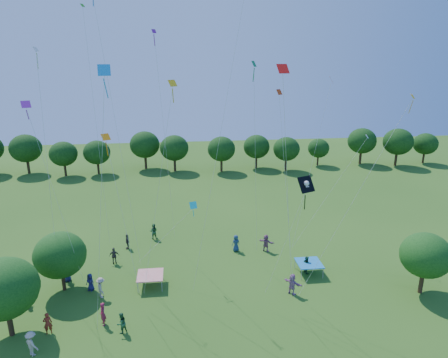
% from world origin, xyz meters
% --- Properties ---
extents(near_tree_west, '(4.68, 4.68, 5.90)m').
position_xyz_m(near_tree_west, '(-15.29, 13.65, 3.78)').
color(near_tree_west, '#422B19').
rests_on(near_tree_west, ground).
extents(near_tree_north, '(4.25, 4.25, 5.21)m').
position_xyz_m(near_tree_north, '(-13.09, 19.19, 3.29)').
color(near_tree_north, '#422B19').
rests_on(near_tree_north, ground).
extents(near_tree_east, '(4.08, 4.08, 5.32)m').
position_xyz_m(near_tree_east, '(16.78, 15.29, 3.47)').
color(near_tree_east, '#422B19').
rests_on(near_tree_east, ground).
extents(treeline, '(88.01, 8.77, 6.77)m').
position_xyz_m(treeline, '(-1.73, 55.43, 4.09)').
color(treeline, '#422B19').
rests_on(treeline, ground).
extents(tent_red_stripe, '(2.20, 2.20, 1.10)m').
position_xyz_m(tent_red_stripe, '(-5.81, 18.92, 1.04)').
color(tent_red_stripe, red).
rests_on(tent_red_stripe, ground).
extents(tent_blue, '(2.20, 2.20, 1.10)m').
position_xyz_m(tent_blue, '(8.43, 19.37, 1.04)').
color(tent_blue, '#1C76BA').
rests_on(tent_blue, ground).
extents(crowd_person_0, '(0.96, 0.72, 1.74)m').
position_xyz_m(crowd_person_0, '(2.45, 24.50, 0.87)').
color(crowd_person_0, navy).
rests_on(crowd_person_0, ground).
extents(crowd_person_1, '(0.64, 0.78, 1.79)m').
position_xyz_m(crowd_person_1, '(-8.98, 14.07, 0.90)').
color(crowd_person_1, maroon).
rests_on(crowd_person_1, ground).
extents(crowd_person_2, '(0.62, 0.88, 1.62)m').
position_xyz_m(crowd_person_2, '(8.26, 19.56, 0.81)').
color(crowd_person_2, '#224F32').
rests_on(crowd_person_2, ground).
extents(crowd_person_3, '(1.24, 1.14, 1.79)m').
position_xyz_m(crowd_person_3, '(-13.11, 11.37, 0.90)').
color(crowd_person_3, '#BFAD99').
rests_on(crowd_person_3, ground).
extents(crowd_person_4, '(0.44, 0.95, 1.61)m').
position_xyz_m(crowd_person_4, '(-8.58, 26.32, 0.81)').
color(crowd_person_4, '#382E2D').
rests_on(crowd_person_4, ground).
extents(crowd_person_5, '(1.60, 1.65, 1.82)m').
position_xyz_m(crowd_person_5, '(5.99, 16.36, 0.91)').
color(crowd_person_5, '#9C5B96').
rests_on(crowd_person_5, ground).
extents(crowd_person_6, '(0.82, 0.45, 1.66)m').
position_xyz_m(crowd_person_6, '(-13.17, 20.61, 0.83)').
color(crowd_person_6, navy).
rests_on(crowd_person_6, ground).
extents(crowd_person_7, '(0.74, 0.61, 1.68)m').
position_xyz_m(crowd_person_7, '(-12.72, 13.51, 0.84)').
color(crowd_person_7, maroon).
rests_on(crowd_person_7, ground).
extents(crowd_person_8, '(0.91, 0.57, 1.75)m').
position_xyz_m(crowd_person_8, '(-6.01, 28.36, 0.87)').
color(crowd_person_8, '#235329').
rests_on(crowd_person_8, ground).
extents(crowd_person_9, '(0.93, 1.29, 1.80)m').
position_xyz_m(crowd_person_9, '(-9.73, 17.67, 0.90)').
color(crowd_person_9, '#AC9B8A').
rests_on(crowd_person_9, ground).
extents(crowd_person_10, '(0.99, 0.50, 1.64)m').
position_xyz_m(crowd_person_10, '(-9.48, 23.30, 0.82)').
color(crowd_person_10, '#443A36').
rests_on(crowd_person_10, ground).
extents(crowd_person_11, '(1.70, 1.46, 1.79)m').
position_xyz_m(crowd_person_11, '(5.49, 24.15, 0.89)').
color(crowd_person_11, '#8C5278').
rests_on(crowd_person_11, ground).
extents(crowd_person_12, '(0.87, 0.73, 1.55)m').
position_xyz_m(crowd_person_12, '(-10.82, 18.84, 0.77)').
color(crowd_person_12, '#1D1B51').
rests_on(crowd_person_12, ground).
extents(crowd_person_13, '(0.64, 0.80, 1.87)m').
position_xyz_m(crowd_person_13, '(-15.52, 17.47, 0.93)').
color(crowd_person_13, maroon).
rests_on(crowd_person_13, ground).
extents(crowd_person_14, '(0.84, 0.86, 1.58)m').
position_xyz_m(crowd_person_14, '(-7.52, 13.00, 0.79)').
color(crowd_person_14, '#275C34').
rests_on(crowd_person_14, ground).
extents(pirate_kite, '(3.03, 1.74, 9.72)m').
position_xyz_m(pirate_kite, '(5.68, 13.61, 10.40)').
color(pirate_kite, black).
extents(red_high_kite, '(4.43, 1.76, 25.14)m').
position_xyz_m(red_high_kite, '(1.14, 14.77, 21.18)').
color(red_high_kite, red).
extents(small_kite_0, '(1.35, 3.08, 15.47)m').
position_xyz_m(small_kite_0, '(4.62, 15.91, 12.30)').
color(small_kite_0, '#E13E0D').
extents(small_kite_1, '(2.14, 1.55, 12.47)m').
position_xyz_m(small_kite_1, '(-7.84, 16.61, 11.42)').
color(small_kite_1, orange).
extents(small_kite_2, '(6.26, 1.97, 15.45)m').
position_xyz_m(small_kite_2, '(9.96, 12.71, 11.83)').
color(small_kite_2, '#FF9E16').
extents(small_kite_3, '(1.58, 3.84, 17.42)m').
position_xyz_m(small_kite_3, '(3.03, 19.00, 14.09)').
color(small_kite_3, '#18873C').
extents(small_kite_4, '(2.57, 1.86, 17.34)m').
position_xyz_m(small_kite_4, '(-7.14, 10.49, 15.17)').
color(small_kite_4, '#1694DC').
extents(small_kite_5, '(1.20, 2.89, 19.86)m').
position_xyz_m(small_kite_5, '(-4.38, 24.09, 14.65)').
color(small_kite_5, '#901998').
extents(small_kite_6, '(0.99, 0.95, 18.38)m').
position_xyz_m(small_kite_6, '(-12.89, 18.76, 14.07)').
color(small_kite_6, silver).
extents(small_kite_7, '(5.38, 0.92, 5.81)m').
position_xyz_m(small_kite_7, '(-2.48, 20.21, 6.15)').
color(small_kite_7, '#0ED8D3').
extents(small_kite_8, '(3.27, 5.89, 17.37)m').
position_xyz_m(small_kite_8, '(3.02, 9.78, 14.48)').
color(small_kite_8, red).
extents(small_kite_9, '(4.19, 3.54, 15.93)m').
position_xyz_m(small_kite_9, '(10.92, 24.88, 14.31)').
color(small_kite_9, '#DF480B').
extents(small_kite_10, '(3.16, 0.61, 16.22)m').
position_xyz_m(small_kite_10, '(-3.86, 15.88, 13.85)').
color(small_kite_10, gold).
extents(small_kite_11, '(0.74, 0.84, 21.97)m').
position_xyz_m(small_kite_11, '(-10.43, 25.33, 15.03)').
color(small_kite_11, '#278A19').
extents(small_kite_12, '(2.33, 0.40, 22.35)m').
position_xyz_m(small_kite_12, '(-8.13, 20.64, 15.82)').
color(small_kite_12, '#177FEA').
extents(small_kite_13, '(2.40, 1.73, 14.85)m').
position_xyz_m(small_kite_13, '(-12.85, 17.09, 13.14)').
color(small_kite_13, purple).
extents(small_kite_14, '(7.65, 2.23, 10.55)m').
position_xyz_m(small_kite_14, '(13.02, 23.46, 8.85)').
color(small_kite_14, white).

